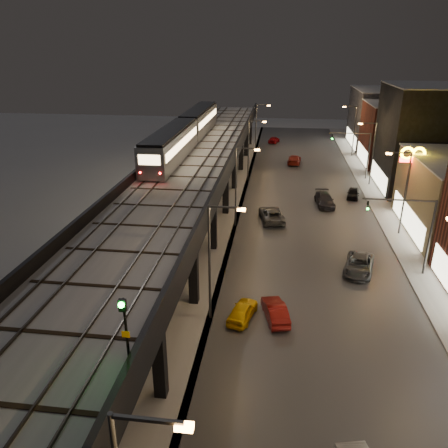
{
  "coord_description": "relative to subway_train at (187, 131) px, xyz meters",
  "views": [
    {
      "loc": [
        3.84,
        -14.15,
        18.94
      ],
      "look_at": [
        -0.5,
        19.45,
        5.0
      ],
      "focal_mm": 35.0,
      "sensor_mm": 36.0,
      "label": 1
    }
  ],
  "objects": [
    {
      "name": "elevated_viaduct",
      "position": [
        2.5,
        -11.18,
        -2.74
      ],
      "size": [
        9.0,
        100.0,
        6.3
      ],
      "color": "black",
      "rests_on": "ground"
    },
    {
      "name": "traffic_light_rig_b",
      "position": [
        24.34,
        8.97,
        -3.86
      ],
      "size": [
        6.1,
        0.34,
        7.0
      ],
      "color": "#38383A",
      "rests_on": "ground"
    },
    {
      "name": "streetlight_right_2",
      "position": [
        25.23,
        -12.03,
        -3.13
      ],
      "size": [
        2.56,
        0.28,
        9.0
      ],
      "color": "#38383A",
      "rests_on": "ground"
    },
    {
      "name": "car_taxi",
      "position": [
        10.19,
        -29.81,
        -7.72
      ],
      "size": [
        2.36,
        4.02,
        1.29
      ],
      "primitive_type": "imported",
      "rotation": [
        0.0,
        0.0,
        2.91
      ],
      "color": "yellow",
      "rests_on": "ground"
    },
    {
      "name": "car_mid_dark",
      "position": [
        14.91,
        16.84,
        -7.63
      ],
      "size": [
        2.5,
        5.22,
        1.47
      ],
      "primitive_type": "imported",
      "rotation": [
        0.0,
        0.0,
        3.05
      ],
      "color": "maroon",
      "rests_on": "ground"
    },
    {
      "name": "car_onc_dark",
      "position": [
        19.86,
        -21.35,
        -7.65
      ],
      "size": [
        3.54,
        5.51,
        1.41
      ],
      "primitive_type": "imported",
      "rotation": [
        0.0,
        0.0,
        -0.25
      ],
      "color": "#45474E",
      "rests_on": "ground"
    },
    {
      "name": "building_d",
      "position": [
        32.49,
        4.97,
        -1.28
      ],
      "size": [
        12.2,
        13.2,
        14.16
      ],
      "color": "black",
      "rests_on": "ground"
    },
    {
      "name": "streetlight_left_3",
      "position": [
        8.07,
        5.97,
        -3.13
      ],
      "size": [
        2.57,
        0.28,
        9.0
      ],
      "color": "#38383A",
      "rests_on": "ground"
    },
    {
      "name": "viaduct_parapet_far",
      "position": [
        -1.85,
        -11.03,
        -1.51
      ],
      "size": [
        0.3,
        100.0,
        1.1
      ],
      "primitive_type": "cube",
      "color": "black",
      "rests_on": "elevated_viaduct"
    },
    {
      "name": "sidewalk_right",
      "position": [
        26.0,
        -8.03,
        -8.29
      ],
      "size": [
        4.0,
        120.0,
        0.14
      ],
      "primitive_type": "cube",
      "color": "#9FA1A8",
      "rests_on": "ground"
    },
    {
      "name": "car_onc_red",
      "position": [
        22.33,
        -0.37,
        -7.72
      ],
      "size": [
        2.21,
        3.96,
        1.27
      ],
      "primitive_type": "imported",
      "rotation": [
        0.0,
        0.0,
        -0.2
      ],
      "color": "black",
      "rests_on": "ground"
    },
    {
      "name": "streetlight_left_2",
      "position": [
        8.07,
        -12.03,
        -3.13
      ],
      "size": [
        2.57,
        0.28,
        9.0
      ],
      "color": "#38383A",
      "rests_on": "ground"
    },
    {
      "name": "streetlight_left_4",
      "position": [
        8.07,
        23.97,
        -3.13
      ],
      "size": [
        2.57,
        0.28,
        9.0
      ],
      "color": "#38383A",
      "rests_on": "ground"
    },
    {
      "name": "sign_mcdonalds",
      "position": [
        26.5,
        -9.06,
        -1.26
      ],
      "size": [
        2.63,
        0.3,
        8.92
      ],
      "color": "#38383A",
      "rests_on": "ground"
    },
    {
      "name": "subway_train",
      "position": [
        0.0,
        0.0,
        0.0
      ],
      "size": [
        2.93,
        35.2,
        3.51
      ],
      "color": "gray",
      "rests_on": "viaduct_trackbed"
    },
    {
      "name": "streetlight_right_3",
      "position": [
        25.23,
        5.97,
        -3.13
      ],
      "size": [
        2.56,
        0.28,
        9.0
      ],
      "color": "#38383A",
      "rests_on": "ground"
    },
    {
      "name": "streetlight_right_4",
      "position": [
        25.23,
        23.97,
        -3.13
      ],
      "size": [
        2.56,
        0.28,
        9.0
      ],
      "color": "#38383A",
      "rests_on": "ground"
    },
    {
      "name": "road_surface",
      "position": [
        16.0,
        -8.03,
        -8.33
      ],
      "size": [
        17.0,
        120.0,
        0.06
      ],
      "primitive_type": "cube",
      "color": "#46474D",
      "rests_on": "ground"
    },
    {
      "name": "car_mid_silver",
      "position": [
        11.78,
        -9.91,
        -7.6
      ],
      "size": [
        3.51,
        5.83,
        1.51
      ],
      "primitive_type": "imported",
      "rotation": [
        0.0,
        0.0,
        3.34
      ],
      "color": "#4F5051",
      "rests_on": "ground"
    },
    {
      "name": "rail_signal",
      "position": [
        6.4,
        -42.9,
        0.35
      ],
      "size": [
        0.34,
        0.42,
        2.94
      ],
      "color": "black",
      "rests_on": "viaduct_trackbed"
    },
    {
      "name": "traffic_light_rig_a",
      "position": [
        24.34,
        -21.03,
        -3.86
      ],
      "size": [
        6.1,
        0.34,
        7.0
      ],
      "color": "#38383A",
      "rests_on": "ground"
    },
    {
      "name": "building_f",
      "position": [
        32.49,
        32.97,
        -2.78
      ],
      "size": [
        12.2,
        16.2,
        11.16
      ],
      "color": "#393940",
      "rests_on": "ground"
    },
    {
      "name": "viaduct_parapet_streetside",
      "position": [
        6.85,
        -11.03,
        -1.51
      ],
      "size": [
        0.3,
        100.0,
        1.1
      ],
      "primitive_type": "cube",
      "color": "black",
      "rests_on": "elevated_viaduct"
    },
    {
      "name": "viaduct_trackbed",
      "position": [
        2.49,
        -11.06,
        -1.97
      ],
      "size": [
        8.4,
        100.0,
        0.32
      ],
      "color": "#B2B7C1",
      "rests_on": "elevated_viaduct"
    },
    {
      "name": "car_near_white",
      "position": [
        12.59,
        -29.53,
        -7.7
      ],
      "size": [
        2.37,
        4.26,
        1.33
      ],
      "primitive_type": "imported",
      "rotation": [
        0.0,
        0.0,
        3.39
      ],
      "color": "maroon",
      "rests_on": "ground"
    },
    {
      "name": "building_e",
      "position": [
        32.49,
        18.97,
        -3.28
      ],
      "size": [
        12.2,
        12.2,
        10.16
      ],
      "color": "maroon",
      "rests_on": "ground"
    },
    {
      "name": "under_viaduct_pavement",
      "position": [
        2.5,
        -8.03,
        -8.33
      ],
      "size": [
        11.0,
        120.0,
        0.06
      ],
      "primitive_type": "cube",
      "color": "#9FA1A8",
      "rests_on": "ground"
    },
    {
      "name": "car_far_white",
      "position": [
        11.07,
        33.58,
        -7.69
      ],
      "size": [
        2.61,
        4.25,
        1.35
      ],
      "primitive_type": "imported",
      "rotation": [
        0.0,
        0.0,
        2.87
      ],
      "color": "maroon",
      "rests_on": "ground"
    },
    {
      "name": "car_onc_white",
      "position": [
        18.29,
        -3.86,
        -7.62
      ],
      "size": [
        2.52,
        5.26,
        1.48
      ],
      "primitive_type": "imported",
      "rotation": [
        0.0,
        0.0,
        0.09
      ],
      "color": "black",
      "rests_on": "ground"
    },
    {
      "name": "streetlight_left_1",
      "position": [
        8.07,
        -30.03,
        -3.13
      ],
      "size": [
        2.57,
        0.28,
        9.0
      ],
      "color": "#38383A",
      "rests_on": "ground"
    }
  ]
}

